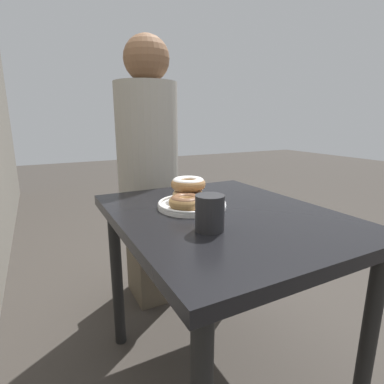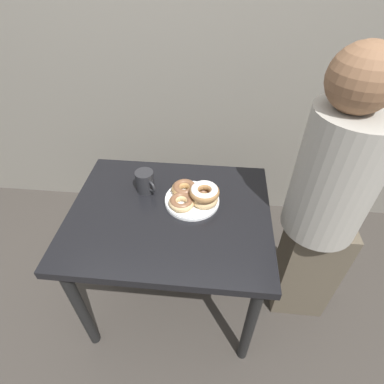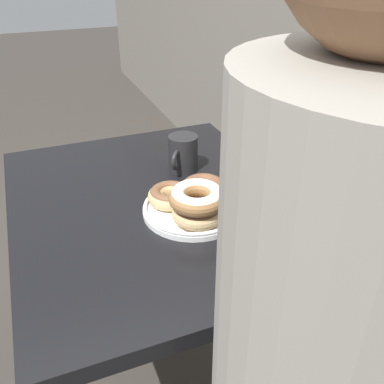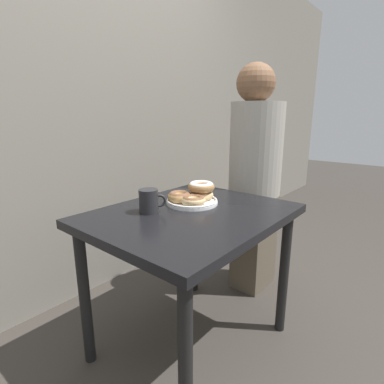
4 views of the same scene
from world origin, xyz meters
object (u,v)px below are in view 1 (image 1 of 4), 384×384
(donut_plate, at_px, (192,196))
(person_figure, at_px, (148,170))
(dining_table, at_px, (222,236))
(coffee_mug, at_px, (210,212))

(donut_plate, distance_m, person_figure, 0.57)
(dining_table, height_order, donut_plate, donut_plate)
(dining_table, bearing_deg, coffee_mug, 134.86)
(dining_table, bearing_deg, person_figure, 3.49)
(coffee_mug, height_order, person_figure, person_figure)
(dining_table, distance_m, donut_plate, 0.18)
(coffee_mug, relative_size, person_figure, 0.07)
(coffee_mug, xyz_separation_m, person_figure, (0.81, -0.09, -0.00))
(donut_plate, bearing_deg, coffee_mug, 165.07)
(dining_table, relative_size, person_figure, 0.63)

